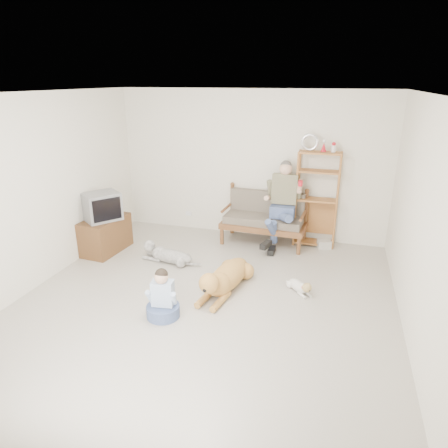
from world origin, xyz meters
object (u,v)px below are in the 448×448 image
(loveseat, at_px, (264,217))
(tv_stand, at_px, (105,235))
(etagere, at_px, (316,198))
(golden_retriever, at_px, (225,278))

(loveseat, bearing_deg, tv_stand, -152.35)
(tv_stand, bearing_deg, etagere, 25.69)
(loveseat, xyz_separation_m, tv_stand, (-2.58, -1.19, -0.19))
(etagere, height_order, golden_retriever, etagere)
(etagere, bearing_deg, tv_stand, -159.29)
(etagere, relative_size, golden_retriever, 1.26)
(loveseat, relative_size, tv_stand, 1.63)
(tv_stand, bearing_deg, golden_retriever, -12.88)
(etagere, distance_m, golden_retriever, 2.44)
(golden_retriever, bearing_deg, etagere, 71.78)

